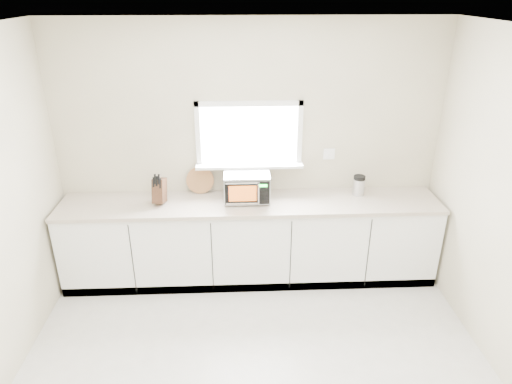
{
  "coord_description": "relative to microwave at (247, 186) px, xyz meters",
  "views": [
    {
      "loc": [
        -0.13,
        -2.54,
        2.96
      ],
      "look_at": [
        0.05,
        1.55,
        1.09
      ],
      "focal_mm": 32.0,
      "sensor_mm": 36.0,
      "label": 1
    }
  ],
  "objects": [
    {
      "name": "cabinets",
      "position": [
        0.03,
        -0.04,
        -0.64
      ],
      "size": [
        3.92,
        0.6,
        0.88
      ],
      "primitive_type": "cube",
      "color": "white",
      "rests_on": "ground"
    },
    {
      "name": "cutting_board",
      "position": [
        -0.49,
        0.2,
        -0.01
      ],
      "size": [
        0.29,
        0.07,
        0.29
      ],
      "primitive_type": "cylinder",
      "rotation": [
        1.4,
        0.0,
        0.0
      ],
      "color": "#995F3B",
      "rests_on": "countertop"
    },
    {
      "name": "coffee_grinder",
      "position": [
        1.18,
        0.07,
        -0.05
      ],
      "size": [
        0.14,
        0.14,
        0.22
      ],
      "rotation": [
        0.0,
        0.0,
        -0.12
      ],
      "color": "#BBBDC3",
      "rests_on": "countertop"
    },
    {
      "name": "countertop",
      "position": [
        0.03,
        -0.05,
        -0.18
      ],
      "size": [
        3.92,
        0.64,
        0.04
      ],
      "primitive_type": "cube",
      "color": "#B6A596",
      "rests_on": "cabinets"
    },
    {
      "name": "back_wall",
      "position": [
        0.03,
        0.26,
        0.29
      ],
      "size": [
        4.0,
        0.17,
        2.7
      ],
      "color": "beige",
      "rests_on": "ground"
    },
    {
      "name": "microwave",
      "position": [
        0.0,
        0.0,
        0.0
      ],
      "size": [
        0.46,
        0.39,
        0.3
      ],
      "rotation": [
        0.0,
        0.0,
        -0.0
      ],
      "color": "black",
      "rests_on": "countertop"
    },
    {
      "name": "knife_block",
      "position": [
        -0.89,
        -0.04,
        -0.01
      ],
      "size": [
        0.14,
        0.25,
        0.34
      ],
      "rotation": [
        0.0,
        0.0,
        -0.12
      ],
      "color": "#432818",
      "rests_on": "countertop"
    }
  ]
}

